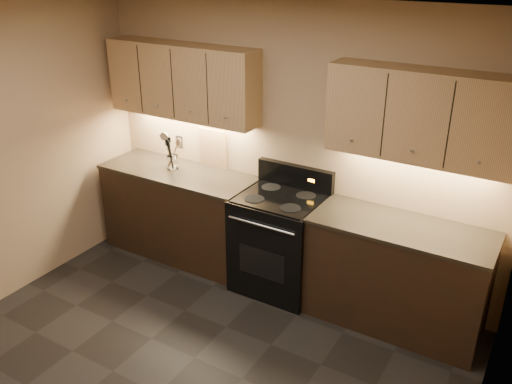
{
  "coord_description": "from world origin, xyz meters",
  "views": [
    {
      "loc": [
        2.15,
        -2.18,
        2.95
      ],
      "look_at": [
        -0.04,
        1.45,
        1.04
      ],
      "focal_mm": 38.0,
      "sensor_mm": 36.0,
      "label": 1
    }
  ],
  "objects": [
    {
      "name": "black_turner",
      "position": [
        -1.17,
        1.71,
        1.11
      ],
      "size": [
        0.13,
        0.1,
        0.34
      ],
      "primitive_type": null,
      "rotation": [
        -0.05,
        -0.1,
        0.28
      ],
      "color": "black",
      "rests_on": "utensil_crock"
    },
    {
      "name": "counter_right",
      "position": [
        1.18,
        1.7,
        0.47
      ],
      "size": [
        1.46,
        0.62,
        0.93
      ],
      "color": "black",
      "rests_on": "ground"
    },
    {
      "name": "upper_cab_right",
      "position": [
        1.18,
        1.85,
        1.8
      ],
      "size": [
        1.44,
        0.3,
        0.7
      ],
      "primitive_type": "cube",
      "color": "tan",
      "rests_on": "wall_back"
    },
    {
      "name": "black_spoon",
      "position": [
        -1.19,
        1.74,
        1.1
      ],
      "size": [
        0.06,
        0.13,
        0.31
      ],
      "primitive_type": null,
      "rotation": [
        0.24,
        0.01,
        -0.03
      ],
      "color": "black",
      "rests_on": "utensil_crock"
    },
    {
      "name": "ceiling",
      "position": [
        0.0,
        0.0,
        2.6
      ],
      "size": [
        4.0,
        4.0,
        0.0
      ],
      "primitive_type": "plane",
      "rotation": [
        3.14,
        0.0,
        0.0
      ],
      "color": "silver",
      "rests_on": "wall_back"
    },
    {
      "name": "utensil_crock",
      "position": [
        -1.18,
        1.73,
        0.99
      ],
      "size": [
        0.14,
        0.14,
        0.14
      ],
      "color": "white",
      "rests_on": "counter_left"
    },
    {
      "name": "counter_left",
      "position": [
        -1.1,
        1.7,
        0.47
      ],
      "size": [
        1.62,
        0.62,
        0.93
      ],
      "color": "black",
      "rests_on": "ground"
    },
    {
      "name": "upper_cab_left",
      "position": [
        -1.1,
        1.85,
        1.8
      ],
      "size": [
        1.6,
        0.3,
        0.7
      ],
      "primitive_type": "cube",
      "color": "tan",
      "rests_on": "wall_back"
    },
    {
      "name": "steel_spatula",
      "position": [
        -1.15,
        1.73,
        1.13
      ],
      "size": [
        0.23,
        0.13,
        0.38
      ],
      "primitive_type": null,
      "rotation": [
        0.15,
        -0.39,
        -0.16
      ],
      "color": "silver",
      "rests_on": "utensil_crock"
    },
    {
      "name": "outlet_plate",
      "position": [
        -1.3,
        1.99,
        1.12
      ],
      "size": [
        0.08,
        0.01,
        0.12
      ],
      "primitive_type": "cube",
      "color": "#B2B5BA",
      "rests_on": "wall_back"
    },
    {
      "name": "wall_back",
      "position": [
        0.0,
        2.0,
        1.3
      ],
      "size": [
        4.0,
        0.04,
        2.6
      ],
      "primitive_type": "cube",
      "color": "tan",
      "rests_on": "ground"
    },
    {
      "name": "wooden_spoon",
      "position": [
        -1.22,
        1.71,
        1.11
      ],
      "size": [
        0.19,
        0.09,
        0.33
      ],
      "primitive_type": null,
      "rotation": [
        0.01,
        0.41,
        0.18
      ],
      "color": "tan",
      "rests_on": "utensil_crock"
    },
    {
      "name": "wall_right",
      "position": [
        2.0,
        0.0,
        1.3
      ],
      "size": [
        0.04,
        4.0,
        2.6
      ],
      "primitive_type": "cube",
      "color": "tan",
      "rests_on": "ground"
    },
    {
      "name": "steel_skimmer",
      "position": [
        -1.15,
        1.71,
        1.12
      ],
      "size": [
        0.18,
        0.11,
        0.37
      ],
      "primitive_type": null,
      "rotation": [
        0.05,
        -0.27,
        0.02
      ],
      "color": "silver",
      "rests_on": "utensil_crock"
    },
    {
      "name": "cutting_board",
      "position": [
        -0.86,
        1.97,
        1.13
      ],
      "size": [
        0.32,
        0.07,
        0.4
      ],
      "primitive_type": "cube",
      "rotation": [
        0.1,
        0.0,
        0.02
      ],
      "color": "tan",
      "rests_on": "counter_left"
    },
    {
      "name": "stove",
      "position": [
        0.08,
        1.68,
        0.48
      ],
      "size": [
        0.76,
        0.68,
        1.14
      ],
      "color": "black",
      "rests_on": "ground"
    }
  ]
}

